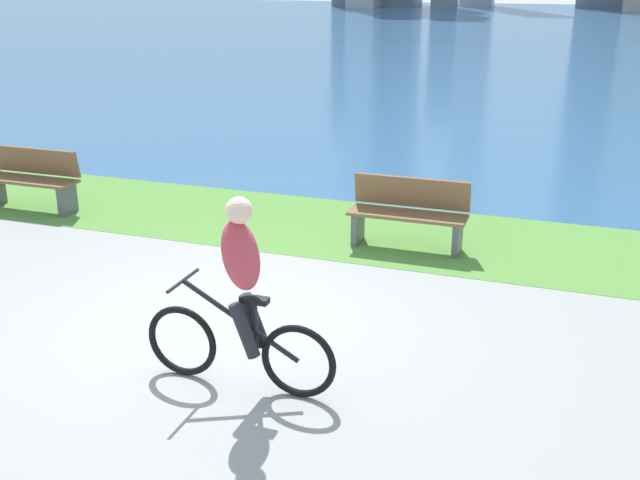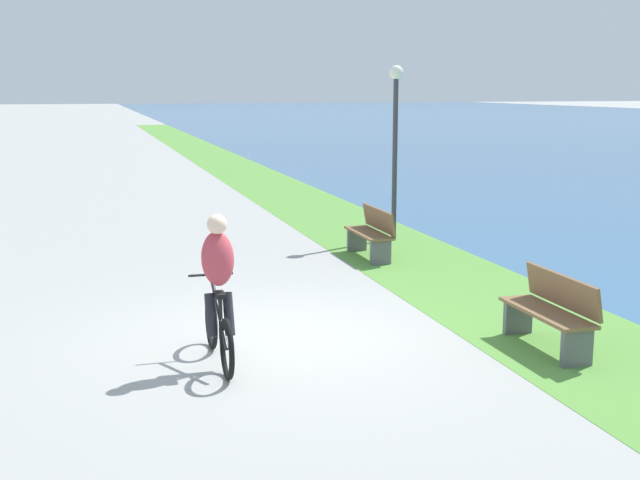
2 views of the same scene
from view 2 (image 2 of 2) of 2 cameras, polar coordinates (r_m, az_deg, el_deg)
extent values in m
plane|color=#9E9E99|center=(10.33, -2.53, -6.76)|extent=(300.00, 300.00, 0.00)
cube|color=#59933D|center=(11.55, 13.99, -5.18)|extent=(120.00, 2.47, 0.01)
torus|color=black|center=(9.92, -7.48, -5.58)|extent=(0.66, 0.06, 0.66)
torus|color=black|center=(8.89, -6.41, -7.46)|extent=(0.66, 0.06, 0.66)
cylinder|color=black|center=(9.30, -6.99, -4.80)|extent=(1.06, 0.04, 0.62)
cylinder|color=black|center=(9.18, -6.85, -5.32)|extent=(0.04, 0.04, 0.48)
cube|color=black|center=(9.11, -6.88, -3.75)|extent=(0.24, 0.10, 0.05)
cylinder|color=black|center=(9.73, -7.52, -2.37)|extent=(0.03, 0.52, 0.03)
ellipsoid|color=#BF3F4C|center=(9.13, -7.04, -1.27)|extent=(0.40, 0.36, 0.65)
sphere|color=beige|center=(9.06, -7.10, 1.08)|extent=(0.22, 0.22, 0.22)
cylinder|color=#26262D|center=(9.21, -7.52, -5.15)|extent=(0.27, 0.11, 0.49)
cylinder|color=#26262D|center=(9.24, -6.29, -5.07)|extent=(0.27, 0.11, 0.49)
cube|color=brown|center=(15.05, 3.34, 0.48)|extent=(1.50, 0.45, 0.04)
cube|color=brown|center=(15.07, 4.05, 1.45)|extent=(1.50, 0.11, 0.40)
cube|color=#595960|center=(14.49, 4.19, -0.83)|extent=(0.08, 0.37, 0.45)
cube|color=#595960|center=(15.69, 2.55, 0.06)|extent=(0.08, 0.37, 0.45)
cube|color=brown|center=(10.13, 15.30, -4.81)|extent=(1.50, 0.45, 0.04)
cube|color=brown|center=(10.17, 16.30, -3.35)|extent=(1.50, 0.11, 0.40)
cube|color=#595960|center=(9.67, 17.23, -7.04)|extent=(0.08, 0.37, 0.45)
cube|color=#595960|center=(10.73, 13.44, -5.12)|extent=(0.08, 0.37, 0.45)
cylinder|color=#38383D|center=(16.76, 5.16, 5.51)|extent=(0.10, 0.10, 3.24)
sphere|color=white|center=(16.70, 5.26, 11.40)|extent=(0.28, 0.28, 0.28)
camera|label=1|loc=(7.39, -47.61, 9.75)|focal=42.32mm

